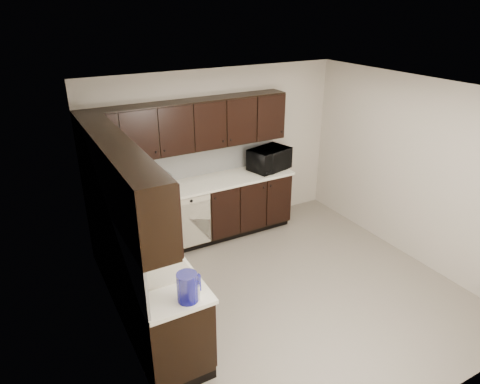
{
  "coord_description": "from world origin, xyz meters",
  "views": [
    {
      "loc": [
        -2.68,
        -3.6,
        3.36
      ],
      "look_at": [
        -0.37,
        0.6,
        1.21
      ],
      "focal_mm": 32.0,
      "sensor_mm": 36.0,
      "label": 1
    }
  ],
  "objects_px": {
    "microwave": "(269,159)",
    "toaster_oven": "(157,183)",
    "sink": "(155,269)",
    "blue_pitcher": "(187,287)",
    "storage_bin": "(143,245)"
  },
  "relations": [
    {
      "from": "microwave",
      "to": "toaster_oven",
      "type": "bearing_deg",
      "value": 164.24
    },
    {
      "from": "sink",
      "to": "blue_pitcher",
      "type": "xyz_separation_m",
      "value": [
        0.07,
        -0.69,
        0.2
      ]
    },
    {
      "from": "microwave",
      "to": "blue_pitcher",
      "type": "bearing_deg",
      "value": -149.61
    },
    {
      "from": "sink",
      "to": "toaster_oven",
      "type": "height_order",
      "value": "sink"
    },
    {
      "from": "sink",
      "to": "storage_bin",
      "type": "bearing_deg",
      "value": 95.76
    },
    {
      "from": "blue_pitcher",
      "to": "toaster_oven",
      "type": "bearing_deg",
      "value": 54.37
    },
    {
      "from": "microwave",
      "to": "toaster_oven",
      "type": "xyz_separation_m",
      "value": [
        -1.82,
        0.03,
        -0.05
      ]
    },
    {
      "from": "microwave",
      "to": "blue_pitcher",
      "type": "height_order",
      "value": "microwave"
    },
    {
      "from": "storage_bin",
      "to": "toaster_oven",
      "type": "bearing_deg",
      "value": 65.79
    },
    {
      "from": "microwave",
      "to": "sink",
      "type": "bearing_deg",
      "value": -160.04
    },
    {
      "from": "toaster_oven",
      "to": "storage_bin",
      "type": "height_order",
      "value": "toaster_oven"
    },
    {
      "from": "sink",
      "to": "toaster_oven",
      "type": "relative_size",
      "value": 2.18
    },
    {
      "from": "microwave",
      "to": "storage_bin",
      "type": "xyz_separation_m",
      "value": [
        -2.46,
        -1.41,
        -0.09
      ]
    },
    {
      "from": "toaster_oven",
      "to": "blue_pitcher",
      "type": "bearing_deg",
      "value": -101.27
    },
    {
      "from": "sink",
      "to": "toaster_oven",
      "type": "bearing_deg",
      "value": 70.31
    }
  ]
}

